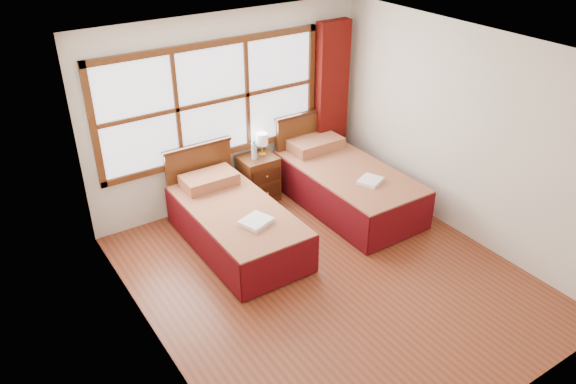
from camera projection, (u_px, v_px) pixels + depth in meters
floor at (328, 277)px, 6.45m from camera, size 4.50×4.50×0.00m
ceiling at (338, 53)px, 5.17m from camera, size 4.50×4.50×0.00m
wall_back at (229, 111)px, 7.45m from camera, size 4.00×0.00×4.00m
wall_left at (149, 237)px, 4.85m from camera, size 0.00×4.50×4.50m
wall_right at (464, 135)px, 6.77m from camera, size 0.00×4.50×4.50m
window at (213, 102)px, 7.20m from camera, size 3.16×0.06×1.56m
curtain at (331, 101)px, 8.18m from camera, size 0.50×0.16×2.30m
bed_left at (235, 222)px, 6.91m from camera, size 1.03×2.05×1.00m
bed_right at (345, 184)px, 7.73m from camera, size 1.10×2.14×1.07m
nightstand at (258, 178)px, 7.87m from camera, size 0.49×0.48×0.66m
towels_left at (256, 222)px, 6.45m from camera, size 0.40×0.38×0.05m
towels_right at (370, 181)px, 7.24m from camera, size 0.37×0.36×0.05m
lamp at (262, 140)px, 7.66m from camera, size 0.17×0.17×0.32m
bottle_near at (254, 151)px, 7.59m from camera, size 0.07×0.07×0.27m
bottle_far at (254, 150)px, 7.62m from camera, size 0.07×0.07×0.27m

